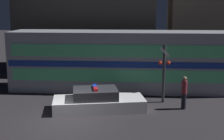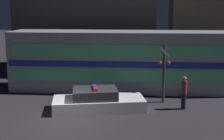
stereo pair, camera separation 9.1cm
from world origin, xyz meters
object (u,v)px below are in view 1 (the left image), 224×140
(police_car, at_px, (98,101))
(pedestrian, at_px, (184,92))
(train, at_px, (123,61))
(crossing_signal_near, at_px, (164,71))

(police_car, height_order, pedestrian, pedestrian)
(pedestrian, bearing_deg, train, 131.65)
(pedestrian, distance_m, crossing_signal_near, 1.76)
(train, relative_size, police_car, 2.85)
(police_car, height_order, crossing_signal_near, crossing_signal_near)
(train, xyz_separation_m, crossing_signal_near, (2.45, -2.74, -0.11))
(crossing_signal_near, bearing_deg, pedestrian, -48.82)
(train, relative_size, crossing_signal_near, 4.37)
(train, height_order, crossing_signal_near, train)
(train, distance_m, police_car, 4.72)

